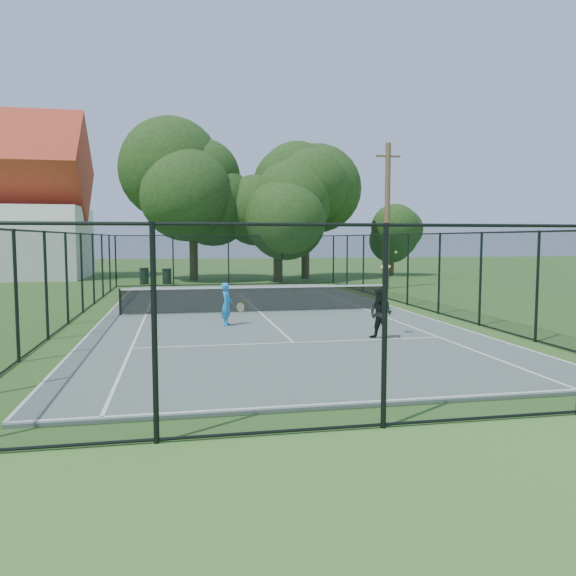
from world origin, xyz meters
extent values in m
plane|color=#376422|center=(0.00, 0.00, 0.00)|extent=(120.00, 120.00, 0.00)
cube|color=#57665F|center=(0.00, 0.00, 0.03)|extent=(11.00, 24.00, 0.06)
cylinder|color=black|center=(-5.00, 0.00, 0.53)|extent=(0.08, 0.08, 0.95)
cylinder|color=black|center=(5.00, 0.00, 0.53)|extent=(0.08, 0.08, 0.95)
cube|color=black|center=(0.00, 0.00, 0.53)|extent=(10.00, 0.03, 0.88)
cube|color=white|center=(0.00, 0.00, 0.98)|extent=(10.00, 0.05, 0.06)
cylinder|color=#332114|center=(-1.94, 17.55, 1.91)|extent=(0.56, 0.56, 3.82)
sphere|color=black|center=(-1.94, 17.55, 5.54)|extent=(6.89, 6.89, 6.89)
cylinder|color=#332114|center=(3.44, 15.56, 1.61)|extent=(0.56, 0.56, 3.22)
sphere|color=black|center=(3.44, 15.56, 4.66)|extent=(5.77, 5.77, 5.77)
cylinder|color=#332114|center=(5.78, 17.68, 2.14)|extent=(0.56, 0.56, 4.29)
sphere|color=black|center=(5.78, 17.68, 5.99)|extent=(6.81, 6.81, 6.81)
cylinder|color=#332114|center=(12.88, 19.76, 1.09)|extent=(0.56, 0.56, 2.18)
sphere|color=black|center=(12.88, 19.76, 3.13)|extent=(3.80, 3.80, 3.80)
cylinder|color=black|center=(-5.03, 14.76, 0.48)|extent=(0.54, 0.54, 0.96)
cylinder|color=black|center=(-5.03, 14.76, 0.98)|extent=(0.58, 0.58, 0.05)
cylinder|color=black|center=(-3.66, 14.59, 0.46)|extent=(0.54, 0.54, 0.91)
cylinder|color=black|center=(-3.66, 14.59, 0.93)|extent=(0.58, 0.58, 0.05)
cylinder|color=#4C3823|center=(8.45, 9.00, 4.01)|extent=(0.30, 0.30, 8.02)
cube|color=#4C3823|center=(8.45, 9.00, 7.30)|extent=(1.40, 0.10, 0.10)
imported|color=#1B8FEC|center=(-1.47, -3.12, 0.73)|extent=(0.46, 0.57, 1.35)
torus|color=gold|center=(-1.02, -2.97, 0.61)|extent=(0.27, 0.18, 0.29)
cylinder|color=silver|center=(-1.02, -2.97, 0.61)|extent=(0.23, 0.15, 0.25)
imported|color=black|center=(2.42, -6.35, 0.75)|extent=(0.84, 0.85, 1.39)
torus|color=gold|center=(2.67, -6.00, 2.01)|extent=(0.30, 0.28, 0.14)
cylinder|color=silver|center=(2.67, -6.00, 2.01)|extent=(0.26, 0.24, 0.11)
sphere|color=#CCE526|center=(2.98, -5.97, 2.40)|extent=(0.07, 0.07, 0.07)
camera|label=1|loc=(-2.91, -20.62, 2.77)|focal=35.00mm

